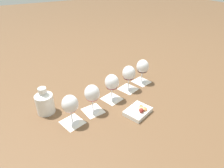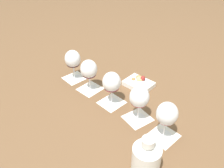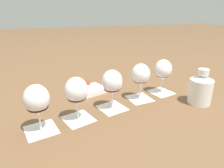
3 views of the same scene
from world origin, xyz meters
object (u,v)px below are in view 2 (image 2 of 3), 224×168
object	(u,v)px
wine_glass_1	(139,98)
wine_glass_4	(73,60)
wine_glass_0	(167,115)
ceramic_vase	(146,157)
wine_glass_2	(112,83)
snack_dish	(139,83)
wine_glass_3	(89,70)

from	to	relation	value
wine_glass_1	wine_glass_4	xyz separation A→B (m)	(0.44, 0.13, 0.00)
wine_glass_0	ceramic_vase	distance (m)	0.19
wine_glass_1	wine_glass_2	size ratio (longest dim) A/B	1.00
wine_glass_2	snack_dish	bearing A→B (deg)	-72.90
wine_glass_4	wine_glass_1	bearing A→B (deg)	-163.24
ceramic_vase	wine_glass_3	bearing A→B (deg)	-2.57
wine_glass_4	wine_glass_3	bearing A→B (deg)	-165.76
wine_glass_3	snack_dish	world-z (taller)	wine_glass_3
wine_glass_3	wine_glass_0	bearing A→B (deg)	-163.13
wine_glass_3	snack_dish	bearing A→B (deg)	-110.81
wine_glass_1	wine_glass_3	world-z (taller)	same
wine_glass_1	wine_glass_3	size ratio (longest dim) A/B	1.00
wine_glass_2	wine_glass_3	distance (m)	0.16
wine_glass_0	wine_glass_3	world-z (taller)	same
ceramic_vase	snack_dish	size ratio (longest dim) A/B	0.93
wine_glass_4	ceramic_vase	world-z (taller)	wine_glass_4
wine_glass_2	snack_dish	size ratio (longest dim) A/B	0.98
wine_glass_4	ceramic_vase	xyz separation A→B (m)	(-0.67, -0.01, -0.04)
wine_glass_0	wine_glass_1	bearing A→B (deg)	14.61
wine_glass_3	wine_glass_1	bearing A→B (deg)	-162.13
wine_glass_2	wine_glass_1	bearing A→B (deg)	-161.91
ceramic_vase	snack_dish	bearing A→B (deg)	-30.84
wine_glass_1	wine_glass_4	size ratio (longest dim) A/B	1.00
wine_glass_1	ceramic_vase	xyz separation A→B (m)	(-0.23, 0.12, -0.04)
snack_dish	wine_glass_3	bearing A→B (deg)	69.19
wine_glass_2	wine_glass_4	size ratio (longest dim) A/B	1.00
wine_glass_1	wine_glass_2	xyz separation A→B (m)	(0.15, 0.05, 0.00)
wine_glass_1	wine_glass_2	world-z (taller)	same
wine_glass_0	wine_glass_4	bearing A→B (deg)	16.26
wine_glass_0	wine_glass_2	distance (m)	0.30
wine_glass_0	wine_glass_4	distance (m)	0.60
wine_glass_0	snack_dish	xyz separation A→B (m)	(0.35, -0.11, -0.10)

